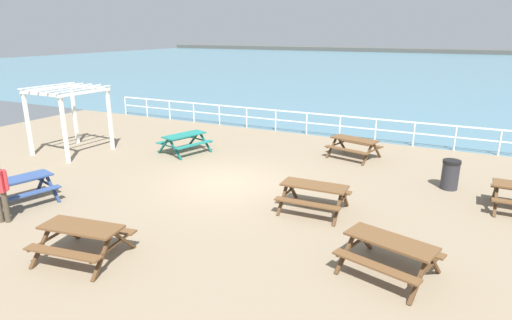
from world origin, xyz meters
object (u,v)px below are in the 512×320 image
picnic_table_near_right (82,234)px  picnic_table_seaward (314,191)px  picnic_table_mid_centre (185,139)px  picnic_table_far_right (18,185)px  lattice_pergola (68,104)px  litter_bin (450,174)px  picnic_table_corner (354,143)px  picnic_table_far_left (390,248)px

picnic_table_near_right → picnic_table_seaward: bearing=43.3°
picnic_table_near_right → picnic_table_mid_centre: size_ratio=0.93×
picnic_table_far_right → lattice_pergola: size_ratio=0.79×
picnic_table_mid_centre → picnic_table_far_right: 6.72m
picnic_table_seaward → litter_bin: bearing=45.9°
picnic_table_corner → picnic_table_near_right: bearing=-93.4°
picnic_table_near_right → picnic_table_corner: 10.96m
picnic_table_near_right → picnic_table_far_right: 4.36m
picnic_table_near_right → picnic_table_far_right: size_ratio=0.95×
picnic_table_far_right → litter_bin: bearing=-43.3°
picnic_table_far_left → litter_bin: litter_bin is taller
litter_bin → picnic_table_corner: bearing=149.7°
picnic_table_near_right → litter_bin: bearing=41.2°
picnic_table_far_left → litter_bin: (0.83, 5.97, -0.10)m
picnic_table_seaward → picnic_table_far_left: bearing=-45.8°
picnic_table_near_right → lattice_pergola: lattice_pergola is taller
picnic_table_far_left → picnic_table_seaward: same height
picnic_table_mid_centre → picnic_table_far_right: bearing=-172.9°
picnic_table_mid_centre → picnic_table_seaward: bearing=-99.8°
picnic_table_far_right → picnic_table_seaward: (7.81, 3.33, 0.00)m
picnic_table_near_right → lattice_pergola: 9.52m
picnic_table_mid_centre → lattice_pergola: 4.86m
picnic_table_far_right → picnic_table_seaward: size_ratio=1.15×
picnic_table_far_right → litter_bin: size_ratio=2.23×
picnic_table_far_left → picnic_table_corner: same height
picnic_table_mid_centre → lattice_pergola: lattice_pergola is taller
picnic_table_far_left → picnic_table_far_right: (-10.26, -0.94, 0.00)m
picnic_table_far_left → picnic_table_near_right: bearing=-143.5°
picnic_table_corner → picnic_table_far_left: bearing=-56.5°
picnic_table_far_right → picnic_table_far_left: bearing=-70.0°
picnic_table_seaward → lattice_pergola: size_ratio=0.68×
picnic_table_mid_centre → picnic_table_seaward: size_ratio=1.17×
picnic_table_far_right → litter_bin: 13.08m
picnic_table_mid_centre → picnic_table_seaward: 7.50m
picnic_table_mid_centre → picnic_table_far_left: 10.81m
picnic_table_mid_centre → picnic_table_corner: size_ratio=1.01×
picnic_table_mid_centre → picnic_table_corner: 6.85m
picnic_table_seaward → picnic_table_far_right: bearing=-158.4°
picnic_table_far_left → lattice_pergola: bearing=-179.8°
picnic_table_far_left → litter_bin: size_ratio=2.25×
picnic_table_far_right → picnic_table_corner: same height
picnic_table_near_right → picnic_table_far_left: (6.14, 2.36, 0.00)m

